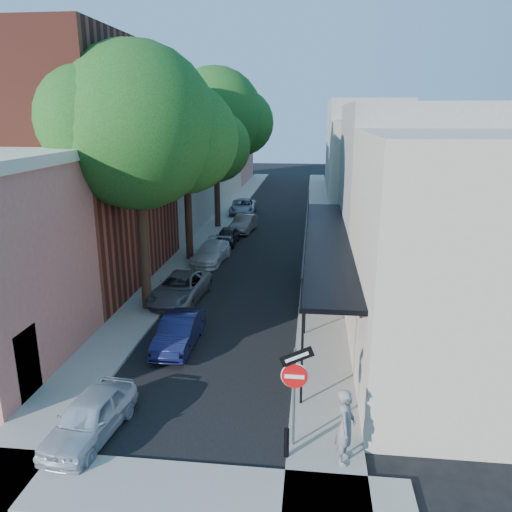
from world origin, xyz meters
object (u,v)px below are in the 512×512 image
(parked_car_c, at_px, (180,288))
(parked_car_g, at_px, (243,207))
(sign_post, at_px, (295,380))
(oak_mid, at_px, (193,141))
(parked_car_b, at_px, (179,332))
(oak_near, at_px, (149,130))
(parked_car_e, at_px, (227,236))
(parked_car_f, at_px, (244,224))
(parked_car_a, at_px, (90,417))
(oak_far, at_px, (222,118))
(pedestrian, at_px, (346,426))
(bollard, at_px, (286,443))
(parked_car_d, at_px, (211,253))

(parked_car_c, distance_m, parked_car_g, 21.31)
(sign_post, relative_size, oak_mid, 0.29)
(parked_car_c, bearing_deg, parked_car_b, -71.10)
(oak_near, distance_m, parked_car_e, 13.81)
(parked_car_e, xyz_separation_m, parked_car_g, (-0.42, 10.68, 0.09))
(parked_car_f, bearing_deg, oak_near, -90.48)
(parked_car_a, bearing_deg, parked_car_c, 97.44)
(oak_far, xyz_separation_m, parked_car_f, (1.79, -1.47, -7.63))
(oak_near, distance_m, parked_car_f, 17.24)
(parked_car_f, xyz_separation_m, pedestrian, (6.02, -25.29, 0.48))
(sign_post, distance_m, parked_car_b, 7.32)
(bollard, bearing_deg, oak_near, 123.12)
(sign_post, distance_m, oak_far, 27.80)
(parked_car_e, bearing_deg, parked_car_d, -92.01)
(oak_near, height_order, parked_car_b, oak_near)
(oak_near, bearing_deg, bollard, -56.88)
(parked_car_f, distance_m, pedestrian, 26.00)
(parked_car_c, bearing_deg, parked_car_d, 93.17)
(bollard, relative_size, parked_car_e, 0.24)
(parked_car_a, distance_m, pedestrian, 6.84)
(parked_car_c, bearing_deg, pedestrian, -52.06)
(bollard, height_order, parked_car_b, parked_car_b)
(parked_car_c, bearing_deg, sign_post, -56.05)
(bollard, relative_size, parked_car_d, 0.19)
(parked_car_a, relative_size, pedestrian, 1.77)
(sign_post, height_order, bollard, sign_post)
(parked_car_e, bearing_deg, parked_car_g, 93.40)
(parked_car_f, relative_size, parked_car_g, 0.81)
(parked_car_b, relative_size, parked_car_d, 0.89)
(parked_car_a, xyz_separation_m, parked_car_b, (0.97, 5.63, 0.01))
(sign_post, distance_m, pedestrian, 1.65)
(parked_car_d, bearing_deg, sign_post, -65.93)
(bollard, height_order, parked_car_f, parked_car_f)
(parked_car_a, bearing_deg, parked_car_d, 96.34)
(bollard, height_order, oak_mid, oak_mid)
(parked_car_b, height_order, parked_car_c, parked_car_c)
(parked_car_b, xyz_separation_m, parked_car_c, (-1.20, 4.77, 0.02))
(pedestrian, bearing_deg, oak_mid, 33.81)
(oak_far, relative_size, parked_car_a, 3.39)
(bollard, bearing_deg, parked_car_e, 103.61)
(parked_car_b, relative_size, parked_car_c, 0.81)
(parked_car_a, relative_size, parked_car_c, 0.78)
(oak_near, bearing_deg, oak_far, 89.96)
(parked_car_a, bearing_deg, sign_post, 6.97)
(oak_mid, bearing_deg, parked_car_c, -83.28)
(parked_car_c, bearing_deg, parked_car_e, 92.54)
(oak_near, relative_size, parked_car_a, 3.26)
(parked_car_c, relative_size, parked_car_e, 1.35)
(parked_car_c, height_order, pedestrian, pedestrian)
(oak_far, bearing_deg, bollard, -76.65)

